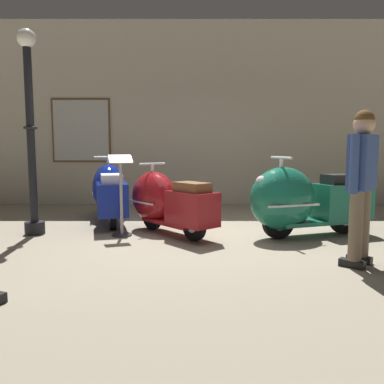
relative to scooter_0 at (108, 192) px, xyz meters
name	(u,v)px	position (x,y,z in m)	size (l,w,h in m)	color
ground_plane	(190,237)	(1.37, -1.21, -0.50)	(60.00, 60.00, 0.00)	gray
showroom_back_wall	(189,115)	(1.36, 2.11, 1.47)	(18.00, 0.24, 3.94)	#BCB29E
scooter_0	(108,192)	(0.00, 0.00, 0.00)	(0.95, 1.87, 1.10)	black
scooter_1	(163,201)	(0.99, -0.91, -0.04)	(1.44, 1.57, 1.02)	black
scooter_2	(300,200)	(2.91, -1.19, 0.01)	(1.91, 1.08, 1.13)	black
lamppost	(29,131)	(-0.88, -1.01, 0.98)	(0.28, 0.28, 2.86)	black
visitor_1	(360,177)	(3.14, -2.53, 0.44)	(0.41, 0.43, 1.62)	black
info_stanchion	(120,202)	(0.39, -1.11, -0.02)	(0.37, 0.31, 1.14)	#333338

